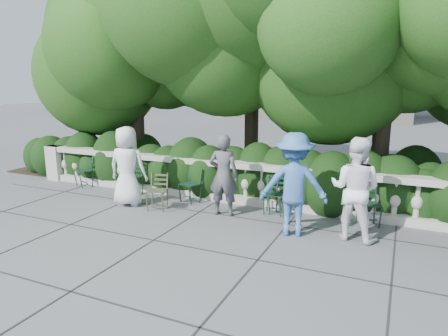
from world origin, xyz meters
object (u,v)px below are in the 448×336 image
at_px(person_woman_grey, 224,175).
at_px(person_older_blue, 294,184).
at_px(chair_c, 130,195).
at_px(person_businessman, 127,166).
at_px(chair_b, 186,204).
at_px(chair_e, 272,216).
at_px(chair_weathered, 156,212).
at_px(chair_d, 277,216).
at_px(chair_f, 370,228).
at_px(chair_a, 80,187).
at_px(person_casual_man, 355,189).

bearing_deg(person_woman_grey, person_older_blue, 156.22).
bearing_deg(chair_c, person_businessman, -51.69).
height_order(chair_b, person_older_blue, person_older_blue).
distance_m(chair_c, chair_e, 3.80).
bearing_deg(chair_weathered, chair_c, 132.79).
relative_size(chair_d, chair_f, 1.00).
relative_size(chair_e, chair_f, 1.00).
bearing_deg(chair_c, person_older_blue, -9.83).
distance_m(chair_f, person_businessman, 5.41).
bearing_deg(chair_e, person_businessman, -174.20).
relative_size(person_woman_grey, person_older_blue, 0.91).
height_order(chair_a, chair_d, same).
relative_size(chair_a, person_casual_man, 0.45).
relative_size(chair_d, person_older_blue, 0.43).
xyz_separation_m(chair_c, person_businessman, (0.50, -0.67, 0.92)).
bearing_deg(person_woman_grey, chair_weathered, 9.95).
height_order(chair_e, person_casual_man, person_casual_man).
relative_size(chair_c, chair_weathered, 1.00).
relative_size(chair_a, chair_c, 1.00).
bearing_deg(person_woman_grey, chair_d, -168.78).
distance_m(chair_c, person_woman_grey, 2.98).
xyz_separation_m(chair_a, chair_d, (5.64, -0.12, 0.00)).
relative_size(chair_e, person_older_blue, 0.43).
bearing_deg(chair_f, chair_d, 158.36).
bearing_deg(chair_d, person_casual_man, -7.99).
relative_size(chair_a, person_businessman, 0.46).
relative_size(chair_a, chair_d, 1.00).
distance_m(chair_a, chair_c, 1.74).
bearing_deg(chair_b, person_businessman, -134.36).
height_order(chair_f, person_businessman, person_businessman).
distance_m(chair_b, chair_d, 2.24).
bearing_deg(person_casual_man, chair_f, -100.90).
distance_m(chair_c, chair_f, 5.78).
xyz_separation_m(chair_f, person_businessman, (-5.28, -0.69, 0.92)).
bearing_deg(chair_d, chair_e, -169.81).
relative_size(chair_a, chair_f, 1.00).
xyz_separation_m(chair_a, person_woman_grey, (4.56, -0.49, 0.88)).
distance_m(person_casual_man, person_older_blue, 1.08).
distance_m(person_businessman, person_casual_man, 5.02).
distance_m(chair_d, person_businessman, 3.58).
xyz_separation_m(chair_a, person_casual_man, (7.26, -0.73, 0.94)).
height_order(chair_weathered, person_woman_grey, person_woman_grey).
bearing_deg(chair_a, person_businessman, 5.09).
bearing_deg(person_woman_grey, person_casual_man, 167.42).
bearing_deg(chair_a, chair_d, 22.13).
bearing_deg(person_older_blue, chair_weathered, -15.81).
distance_m(chair_weathered, person_woman_grey, 1.76).
distance_m(chair_f, person_woman_grey, 3.12).
relative_size(chair_f, person_older_blue, 0.43).
bearing_deg(chair_e, chair_a, 173.90).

